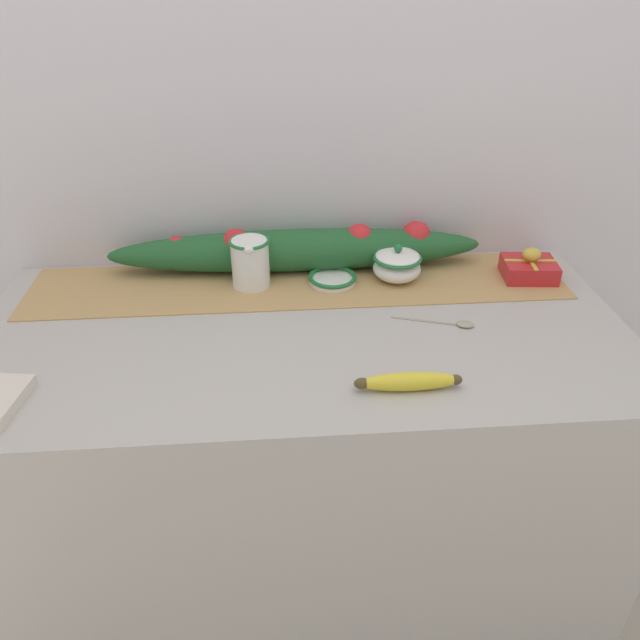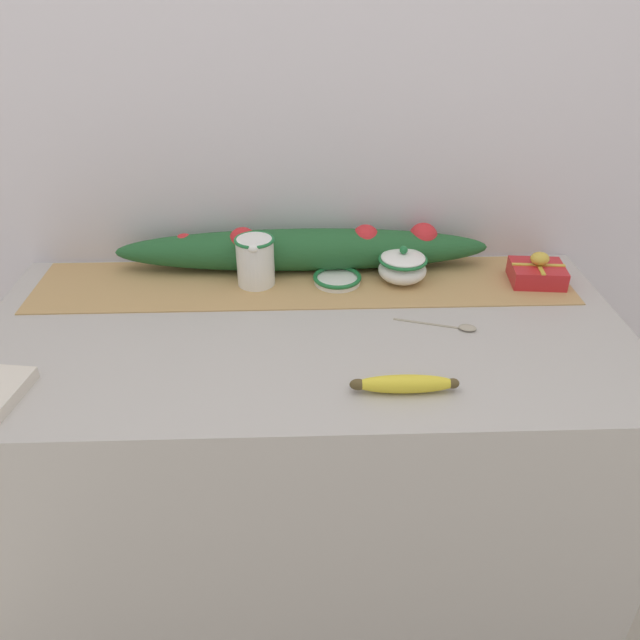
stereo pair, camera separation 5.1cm
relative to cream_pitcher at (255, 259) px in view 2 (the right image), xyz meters
The scene contains 11 objects.
ground_plane 0.97m from the cream_pitcher, 61.39° to the right, with size 12.00×12.00×0.00m, color #B2A899.
countertop 0.56m from the cream_pitcher, 61.39° to the right, with size 1.42×0.70×0.87m, color #B7B2AD.
back_wall 0.33m from the cream_pitcher, 54.18° to the left, with size 2.22×0.04×2.40m, color silver.
table_runner 0.13m from the cream_pitcher, ahead, with size 1.31×0.26×0.00m, color tan.
cream_pitcher is the anchor object (origin of this frame).
sugar_bowl 0.36m from the cream_pitcher, ahead, with size 0.12×0.12×0.09m.
small_dish 0.21m from the cream_pitcher, ahead, with size 0.12×0.12×0.02m.
banana 0.54m from the cream_pitcher, 56.08° to the right, with size 0.21×0.04×0.04m.
spoon 0.51m from the cream_pitcher, 26.37° to the right, with size 0.18×0.07×0.01m.
gift_box 0.69m from the cream_pitcher, ahead, with size 0.14×0.12×0.08m.
poinsettia_garland 0.14m from the cream_pitcher, 32.52° to the left, with size 0.94×0.12×0.12m.
Camera 2 is at (-0.01, -1.16, 1.59)m, focal length 35.00 mm.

